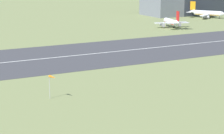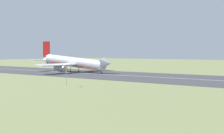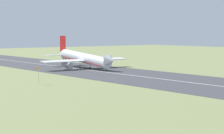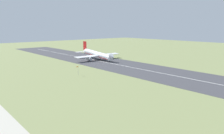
{
  "view_description": "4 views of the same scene",
  "coord_description": "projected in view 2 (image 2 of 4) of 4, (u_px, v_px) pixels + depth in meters",
  "views": [
    {
      "loc": [
        -84.68,
        -15.62,
        31.0
      ],
      "look_at": [
        -30.97,
        87.85,
        4.05
      ],
      "focal_mm": 70.0,
      "sensor_mm": 36.0,
      "label": 1
    },
    {
      "loc": [
        15.81,
        13.89,
        10.12
      ],
      "look_at": [
        -35.86,
        82.38,
        6.08
      ],
      "focal_mm": 50.0,
      "sensor_mm": 36.0,
      "label": 2
    },
    {
      "loc": [
        84.08,
        8.55,
        18.16
      ],
      "look_at": [
        -39.47,
        103.35,
        5.61
      ],
      "focal_mm": 70.0,
      "sensor_mm": 36.0,
      "label": 3
    },
    {
      "loc": [
        66.19,
        7.05,
        31.0
      ],
      "look_at": [
        -28.68,
        89.2,
        7.46
      ],
      "focal_mm": 35.0,
      "sensor_mm": 36.0,
      "label": 4
    }
  ],
  "objects": [
    {
      "name": "airplane_landing",
      "position": [
        74.0,
        62.0,
        159.42
      ],
      "size": [
        49.4,
        47.52,
        16.12
      ],
      "color": "white",
      "rests_on": "ground_plane"
    },
    {
      "name": "ground_plane",
      "position": [
        219.0,
        117.0,
        48.91
      ],
      "size": [
        739.75,
        739.75,
        0.0
      ],
      "primitive_type": "plane",
      "color": "#7A8451"
    },
    {
      "name": "windsock_pole",
      "position": [
        64.0,
        69.0,
        92.71
      ],
      "size": [
        1.26,
        2.65,
        5.88
      ],
      "color": "#B7B7BC",
      "rests_on": "ground_plane"
    }
  ]
}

